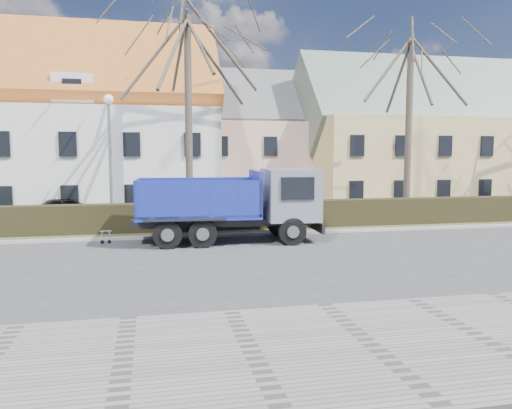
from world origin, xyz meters
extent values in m
plane|color=#3C3B3E|center=(0.00, 0.00, 0.00)|extent=(120.00, 120.00, 0.00)
cube|color=gray|center=(0.00, -8.50, 0.04)|extent=(80.00, 5.00, 0.08)
cube|color=#A49E94|center=(0.00, 4.60, 0.06)|extent=(80.00, 0.30, 0.12)
cube|color=#444B2A|center=(0.00, 6.20, 0.05)|extent=(80.00, 3.00, 0.10)
cube|color=black|center=(0.00, 6.00, 0.65)|extent=(60.00, 0.90, 1.30)
imported|color=black|center=(-8.23, 11.12, 0.67)|extent=(4.19, 2.65, 1.33)
camera|label=1|loc=(-3.92, -16.79, 3.57)|focal=35.00mm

